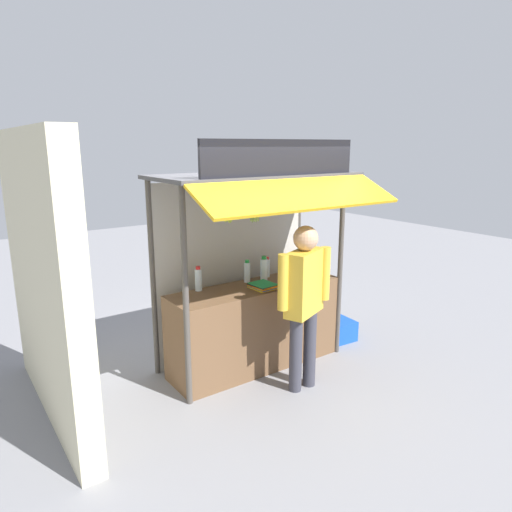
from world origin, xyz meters
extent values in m
plane|color=gray|center=(0.00, 0.00, 0.00)|extent=(20.00, 20.00, 0.00)
cube|color=brown|center=(0.00, 0.00, 0.48)|extent=(2.05, 0.59, 0.96)
cylinder|color=#4C4742|center=(-1.02, -0.30, 1.09)|extent=(0.06, 0.06, 2.18)
cylinder|color=#4C4742|center=(1.02, -0.30, 1.09)|extent=(0.06, 0.06, 2.18)
cylinder|color=#4C4742|center=(-1.02, 0.48, 1.09)|extent=(0.06, 0.06, 2.18)
cylinder|color=#4C4742|center=(1.02, 0.48, 1.09)|extent=(0.06, 0.06, 2.18)
cube|color=#B7B2A8|center=(0.00, 0.48, 1.06)|extent=(2.01, 0.04, 2.13)
cube|color=#3F3F44|center=(0.00, -0.01, 2.20)|extent=(2.25, 0.98, 0.04)
cube|color=gold|center=(0.00, -0.75, 2.06)|extent=(2.21, 0.51, 0.26)
cube|color=black|center=(0.00, -0.45, 2.39)|extent=(1.84, 0.04, 0.35)
cylinder|color=#59544C|center=(0.00, -0.40, 2.10)|extent=(1.95, 0.02, 0.02)
cylinder|color=silver|center=(0.33, 0.23, 1.07)|extent=(0.07, 0.07, 0.22)
cylinder|color=red|center=(0.33, 0.23, 1.20)|extent=(0.04, 0.04, 0.03)
cylinder|color=silver|center=(0.19, 0.11, 1.10)|extent=(0.08, 0.08, 0.27)
cylinder|color=#198C33|center=(0.19, 0.11, 1.25)|extent=(0.05, 0.05, 0.04)
cylinder|color=silver|center=(-0.61, 0.23, 1.08)|extent=(0.08, 0.08, 0.24)
cylinder|color=red|center=(-0.61, 0.23, 1.22)|extent=(0.05, 0.05, 0.03)
cylinder|color=silver|center=(0.61, 0.02, 1.10)|extent=(0.09, 0.09, 0.28)
cylinder|color=white|center=(0.61, 0.02, 1.26)|extent=(0.06, 0.06, 0.04)
cylinder|color=silver|center=(0.85, 0.04, 1.09)|extent=(0.08, 0.08, 0.25)
cylinder|color=white|center=(0.85, 0.04, 1.23)|extent=(0.05, 0.05, 0.03)
cylinder|color=silver|center=(0.01, 0.19, 1.08)|extent=(0.07, 0.07, 0.23)
cylinder|color=#198C33|center=(0.01, 0.19, 1.21)|extent=(0.05, 0.05, 0.03)
cube|color=yellow|center=(0.01, -0.11, 0.97)|extent=(0.24, 0.27, 0.01)
cube|color=blue|center=(0.03, -0.11, 0.98)|extent=(0.26, 0.29, 0.01)
cube|color=yellow|center=(0.02, -0.11, 0.98)|extent=(0.25, 0.28, 0.01)
cube|color=orange|center=(0.01, -0.11, 0.99)|extent=(0.26, 0.28, 0.01)
cube|color=orange|center=(0.01, -0.10, 1.00)|extent=(0.25, 0.27, 0.01)
cube|color=black|center=(0.01, -0.11, 1.01)|extent=(0.26, 0.29, 0.01)
cube|color=green|center=(0.01, -0.11, 1.02)|extent=(0.25, 0.28, 0.01)
cube|color=black|center=(0.75, -0.11, 0.97)|extent=(0.23, 0.25, 0.01)
cube|color=blue|center=(0.75, -0.11, 0.98)|extent=(0.22, 0.23, 0.01)
cube|color=orange|center=(0.76, -0.11, 0.99)|extent=(0.22, 0.24, 0.01)
cube|color=white|center=(0.74, -0.10, 1.00)|extent=(0.24, 0.25, 0.01)
cube|color=black|center=(0.74, -0.10, 1.01)|extent=(0.23, 0.25, 0.01)
cylinder|color=#332D23|center=(-0.30, -0.40, 2.03)|extent=(0.01, 0.01, 0.12)
cylinder|color=olive|center=(-0.30, -0.40, 1.95)|extent=(0.04, 0.04, 0.04)
ellipsoid|color=olive|center=(-0.29, -0.39, 1.86)|extent=(0.04, 0.06, 0.17)
ellipsoid|color=olive|center=(-0.29, -0.37, 1.86)|extent=(0.09, 0.05, 0.17)
ellipsoid|color=olive|center=(-0.32, -0.39, 1.86)|extent=(0.05, 0.07, 0.17)
ellipsoid|color=olive|center=(-0.32, -0.42, 1.86)|extent=(0.07, 0.07, 0.17)
ellipsoid|color=olive|center=(-0.29, -0.43, 1.86)|extent=(0.09, 0.05, 0.17)
cylinder|color=#332D23|center=(-0.60, -0.40, 2.03)|extent=(0.01, 0.01, 0.10)
cylinder|color=olive|center=(-0.60, -0.40, 1.96)|extent=(0.04, 0.04, 0.04)
ellipsoid|color=#89A22F|center=(-0.58, -0.40, 1.88)|extent=(0.03, 0.07, 0.16)
ellipsoid|color=#89A22F|center=(-0.59, -0.38, 1.88)|extent=(0.06, 0.06, 0.16)
ellipsoid|color=#89A22F|center=(-0.60, -0.37, 1.88)|extent=(0.07, 0.04, 0.16)
ellipsoid|color=#89A22F|center=(-0.63, -0.38, 1.88)|extent=(0.06, 0.08, 0.16)
ellipsoid|color=#89A22F|center=(-0.62, -0.41, 1.88)|extent=(0.05, 0.06, 0.16)
ellipsoid|color=#89A22F|center=(-0.61, -0.41, 1.88)|extent=(0.06, 0.04, 0.16)
ellipsoid|color=#89A22F|center=(-0.58, -0.41, 1.88)|extent=(0.06, 0.06, 0.16)
cylinder|color=#383842|center=(0.00, -0.71, 0.42)|extent=(0.13, 0.13, 0.83)
cylinder|color=#383842|center=(0.19, -0.71, 0.42)|extent=(0.13, 0.13, 0.83)
cube|color=gold|center=(0.10, -0.71, 1.16)|extent=(0.54, 0.38, 0.66)
cylinder|color=gold|center=(-0.18, -0.71, 1.21)|extent=(0.11, 0.11, 0.56)
cylinder|color=gold|center=(0.37, -0.71, 1.21)|extent=(0.11, 0.11, 0.56)
sphere|color=tan|center=(0.10, -0.71, 1.62)|extent=(0.25, 0.25, 0.25)
cube|color=#194CB2|center=(1.30, -0.04, 0.13)|extent=(0.41, 0.41, 0.27)
cube|color=beige|center=(-2.14, 0.30, 1.33)|extent=(0.20, 2.40, 2.66)
camera|label=1|loc=(-2.88, -4.06, 2.52)|focal=32.39mm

